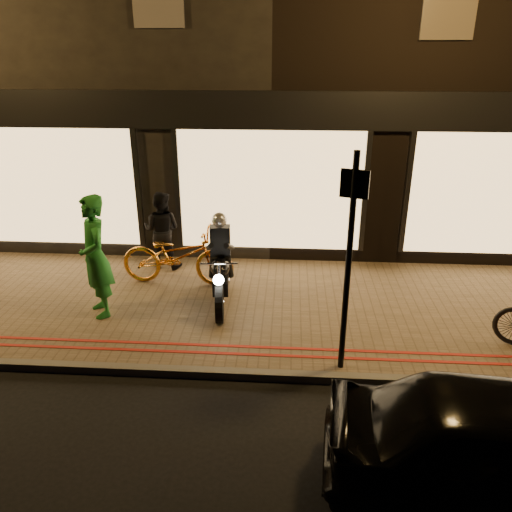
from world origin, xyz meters
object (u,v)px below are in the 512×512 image
(sign_post, at_px, (349,255))
(person_green, at_px, (95,257))
(bicycle_gold, at_px, (178,256))
(motorcycle, at_px, (221,269))

(sign_post, height_order, person_green, sign_post)
(person_green, bearing_deg, bicycle_gold, 106.25)
(sign_post, bearing_deg, person_green, 161.70)
(person_green, bearing_deg, sign_post, 38.40)
(sign_post, distance_m, bicycle_gold, 3.92)
(motorcycle, bearing_deg, person_green, -169.89)
(motorcycle, relative_size, bicycle_gold, 0.93)
(sign_post, relative_size, bicycle_gold, 1.43)
(motorcycle, height_order, person_green, person_green)
(bicycle_gold, bearing_deg, motorcycle, -124.48)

